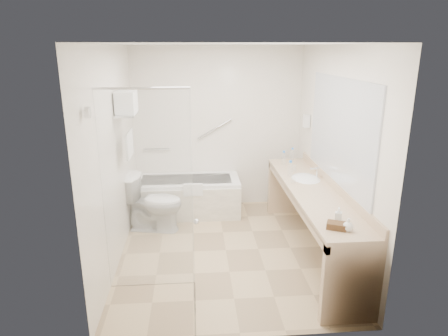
{
  "coord_description": "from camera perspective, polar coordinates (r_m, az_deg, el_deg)",
  "views": [
    {
      "loc": [
        -0.38,
        -4.52,
        2.47
      ],
      "look_at": [
        0.0,
        0.3,
        1.0
      ],
      "focal_mm": 32.0,
      "sensor_mm": 36.0,
      "label": 1
    }
  ],
  "objects": [
    {
      "name": "grab_bar_short",
      "position": [
        6.3,
        -9.57,
        2.69
      ],
      "size": [
        0.4,
        0.03,
        0.03
      ],
      "primitive_type": "cylinder",
      "rotation": [
        0.0,
        1.57,
        0.0
      ],
      "color": "silver",
      "rests_on": "wall_back"
    },
    {
      "name": "floor",
      "position": [
        5.17,
        0.26,
        -11.66
      ],
      "size": [
        3.2,
        3.2,
        0.0
      ],
      "primitive_type": "plane",
      "color": "tan",
      "rests_on": "ground"
    },
    {
      "name": "soap_bottle_b",
      "position": [
        3.86,
        17.29,
        -7.94
      ],
      "size": [
        0.13,
        0.15,
        0.1
      ],
      "primitive_type": "imported",
      "rotation": [
        0.0,
        0.0,
        0.33
      ],
      "color": "silver",
      "rests_on": "vanity_counter"
    },
    {
      "name": "faucet",
      "position": [
        5.26,
        13.2,
        -0.59
      ],
      "size": [
        0.03,
        0.03,
        0.14
      ],
      "primitive_type": "cylinder",
      "color": "silver",
      "rests_on": "vanity_counter"
    },
    {
      "name": "wall_left",
      "position": [
        4.77,
        -15.47,
        1.47
      ],
      "size": [
        0.1,
        3.2,
        2.5
      ],
      "primitive_type": "cube",
      "color": "silver",
      "rests_on": "ground"
    },
    {
      "name": "drinking_glass_far",
      "position": [
        5.5,
        9.98,
        -0.05
      ],
      "size": [
        0.07,
        0.07,
        0.08
      ],
      "primitive_type": "cylinder",
      "rotation": [
        0.0,
        0.0,
        -0.13
      ],
      "color": "silver",
      "rests_on": "vanity_counter"
    },
    {
      "name": "water_bottle_mid",
      "position": [
        5.78,
        8.53,
        1.38
      ],
      "size": [
        0.06,
        0.06,
        0.2
      ],
      "rotation": [
        0.0,
        0.0,
        -0.29
      ],
      "color": "silver",
      "rests_on": "vanity_counter"
    },
    {
      "name": "water_bottle_right",
      "position": [
        6.01,
        9.73,
        1.89
      ],
      "size": [
        0.06,
        0.06,
        0.2
      ],
      "rotation": [
        0.0,
        0.0,
        -0.01
      ],
      "color": "silver",
      "rests_on": "vanity_counter"
    },
    {
      "name": "ceiling",
      "position": [
        4.54,
        0.31,
        17.28
      ],
      "size": [
        2.6,
        3.2,
        0.1
      ],
      "primitive_type": "cube",
      "color": "silver",
      "rests_on": "wall_back"
    },
    {
      "name": "hairdryer_unit",
      "position": [
        5.89,
        11.7,
        6.59
      ],
      "size": [
        0.08,
        0.1,
        0.18
      ],
      "primitive_type": "cube",
      "color": "silver",
      "rests_on": "wall_right"
    },
    {
      "name": "amenity_basket",
      "position": [
        3.89,
        15.82,
        -7.93
      ],
      "size": [
        0.21,
        0.18,
        0.06
      ],
      "primitive_type": "cube",
      "rotation": [
        0.0,
        0.0,
        -0.43
      ],
      "color": "#4E331C",
      "rests_on": "vanity_counter"
    },
    {
      "name": "wall_right",
      "position": [
        4.98,
        15.39,
        2.09
      ],
      "size": [
        0.1,
        3.2,
        2.5
      ],
      "primitive_type": "cube",
      "color": "silver",
      "rests_on": "ground"
    },
    {
      "name": "soap_bottle_a",
      "position": [
        4.04,
        15.99,
        -6.91
      ],
      "size": [
        0.11,
        0.16,
        0.07
      ],
      "primitive_type": "imported",
      "rotation": [
        0.0,
        0.0,
        -0.36
      ],
      "color": "silver",
      "rests_on": "vanity_counter"
    },
    {
      "name": "towel_shelf",
      "position": [
        4.99,
        -13.71,
        8.17
      ],
      "size": [
        0.24,
        0.55,
        0.81
      ],
      "color": "silver",
      "rests_on": "wall_left"
    },
    {
      "name": "grab_bar_long",
      "position": [
        6.21,
        -1.37,
        5.57
      ],
      "size": [
        0.53,
        0.03,
        0.33
      ],
      "primitive_type": "cylinder",
      "rotation": [
        0.0,
        1.05,
        0.0
      ],
      "color": "silver",
      "rests_on": "wall_back"
    },
    {
      "name": "wall_back",
      "position": [
        6.25,
        -0.93,
        5.65
      ],
      "size": [
        2.6,
        0.1,
        2.5
      ],
      "primitive_type": "cube",
      "color": "silver",
      "rests_on": "ground"
    },
    {
      "name": "bathtub",
      "position": [
        6.17,
        -5.33,
        -4.02
      ],
      "size": [
        1.6,
        0.73,
        0.59
      ],
      "color": "white",
      "rests_on": "floor"
    },
    {
      "name": "mirror",
      "position": [
        4.77,
        16.15,
        5.11
      ],
      "size": [
        0.02,
        2.0,
        1.2
      ],
      "primitive_type": "cube",
      "color": "#B1B6BD",
      "rests_on": "wall_right"
    },
    {
      "name": "toilet",
      "position": [
        5.65,
        -10.01,
        -4.94
      ],
      "size": [
        0.87,
        0.59,
        0.79
      ],
      "primitive_type": "imported",
      "rotation": [
        0.0,
        0.0,
        1.38
      ],
      "color": "white",
      "rests_on": "floor"
    },
    {
      "name": "shower_enclosure",
      "position": [
        3.87,
        -7.95,
        -4.54
      ],
      "size": [
        0.96,
        0.91,
        2.11
      ],
      "color": "silver",
      "rests_on": "floor"
    },
    {
      "name": "vanity_counter",
      "position": [
        4.94,
        12.39,
        -5.24
      ],
      "size": [
        0.55,
        2.7,
        0.95
      ],
      "color": "tan",
      "rests_on": "floor"
    },
    {
      "name": "wall_front",
      "position": [
        3.19,
        2.68,
        -5.6
      ],
      "size": [
        2.6,
        0.1,
        2.5
      ],
      "primitive_type": "cube",
      "color": "silver",
      "rests_on": "ground"
    },
    {
      "name": "drinking_glass_near",
      "position": [
        5.01,
        9.85,
        -1.74
      ],
      "size": [
        0.07,
        0.07,
        0.08
      ],
      "primitive_type": "cylinder",
      "rotation": [
        0.0,
        0.0,
        0.27
      ],
      "color": "silver",
      "rests_on": "vanity_counter"
    },
    {
      "name": "water_bottle_left",
      "position": [
        5.26,
        9.45,
        -0.15
      ],
      "size": [
        0.07,
        0.07,
        0.22
      ],
      "rotation": [
        0.0,
        0.0,
        -0.0
      ],
      "color": "silver",
      "rests_on": "vanity_counter"
    },
    {
      "name": "sink",
      "position": [
        5.25,
        11.61,
        -1.78
      ],
      "size": [
        0.4,
        0.52,
        0.14
      ],
      "primitive_type": "ellipsoid",
      "color": "white",
      "rests_on": "vanity_counter"
    }
  ]
}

